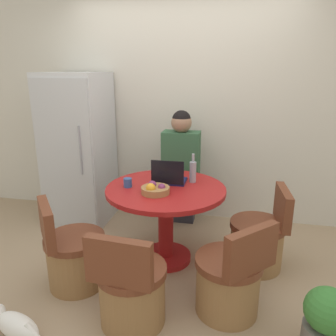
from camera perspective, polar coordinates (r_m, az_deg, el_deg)
The scene contains 15 objects.
ground_plane at distance 2.99m, azimuth -1.85°, elevation -18.66°, with size 12.00×12.00×0.00m, color #9E8466.
wall_back at distance 3.82m, azimuth 2.92°, elevation 10.30°, with size 7.00×0.06×2.60m.
refrigerator at distance 3.88m, azimuth -15.21°, elevation 3.10°, with size 0.65×0.71×1.70m.
dining_table at distance 2.99m, azimuth -0.39°, elevation -6.79°, with size 1.07×1.07×0.73m.
chair_near_right_corner at distance 2.55m, azimuth 10.65°, elevation -18.84°, with size 0.56×0.56×0.75m.
chair_right_side at distance 3.12m, azimuth 15.51°, elevation -12.10°, with size 0.49×0.49×0.75m.
chair_near_left_corner at distance 2.89m, azimuth -16.09°, elevation -14.62°, with size 0.56×0.56×0.75m.
chair_near_camera at distance 2.44m, azimuth -6.42°, elevation -20.52°, with size 0.49×0.49×0.75m.
person_seated at distance 3.62m, azimuth 2.37°, elevation 0.74°, with size 0.40×0.37×1.32m.
laptop at distance 3.01m, azimuth 0.18°, elevation -1.74°, with size 0.30×0.23×0.23m.
fruit_bowl at distance 2.77m, azimuth -2.29°, elevation -3.71°, with size 0.24×0.24×0.10m.
coffee_cup at distance 2.93m, azimuth -7.02°, elevation -2.55°, with size 0.07×0.07×0.08m.
bottle at distance 3.02m, azimuth 4.35°, elevation -0.57°, with size 0.06×0.06×0.27m.
cat at distance 2.65m, azimuth -25.03°, elevation -23.51°, with size 0.50×0.26×0.16m.
potted_plant at distance 2.45m, azimuth 25.83°, elevation -22.89°, with size 0.29×0.29×0.46m.
Camera 1 is at (0.58, -2.36, 1.74)m, focal length 35.00 mm.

